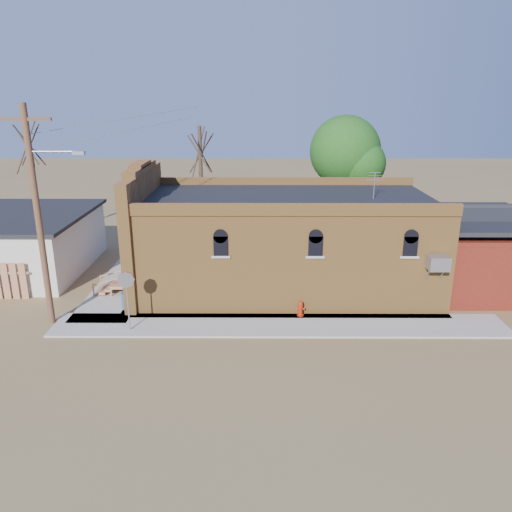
{
  "coord_description": "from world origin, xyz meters",
  "views": [
    {
      "loc": [
        0.59,
        -18.15,
        9.23
      ],
      "look_at": [
        0.49,
        3.08,
        2.4
      ],
      "focal_mm": 35.0,
      "sensor_mm": 36.0,
      "label": 1
    }
  ],
  "objects_px": {
    "utility_pole": "(39,213)",
    "trash_barrel": "(127,301)",
    "fire_hydrant": "(301,308)",
    "stop_sign": "(126,286)",
    "brick_bar": "(280,242)"
  },
  "relations": [
    {
      "from": "utility_pole",
      "to": "stop_sign",
      "type": "relative_size",
      "value": 3.56
    },
    {
      "from": "utility_pole",
      "to": "fire_hydrant",
      "type": "bearing_deg",
      "value": 3.23
    },
    {
      "from": "fire_hydrant",
      "to": "stop_sign",
      "type": "distance_m",
      "value": 7.42
    },
    {
      "from": "fire_hydrant",
      "to": "stop_sign",
      "type": "height_order",
      "value": "stop_sign"
    },
    {
      "from": "brick_bar",
      "to": "fire_hydrant",
      "type": "xyz_separation_m",
      "value": [
        0.79,
        -3.7,
        -1.92
      ]
    },
    {
      "from": "brick_bar",
      "to": "trash_barrel",
      "type": "height_order",
      "value": "brick_bar"
    },
    {
      "from": "fire_hydrant",
      "to": "trash_barrel",
      "type": "bearing_deg",
      "value": -178.16
    },
    {
      "from": "stop_sign",
      "to": "trash_barrel",
      "type": "xyz_separation_m",
      "value": [
        -0.63,
        2.16,
        -1.56
      ]
    },
    {
      "from": "fire_hydrant",
      "to": "stop_sign",
      "type": "relative_size",
      "value": 0.27
    },
    {
      "from": "utility_pole",
      "to": "trash_barrel",
      "type": "bearing_deg",
      "value": 25.07
    },
    {
      "from": "fire_hydrant",
      "to": "utility_pole",
      "type": "bearing_deg",
      "value": -169.51
    },
    {
      "from": "trash_barrel",
      "to": "brick_bar",
      "type": "bearing_deg",
      "value": 23.12
    },
    {
      "from": "brick_bar",
      "to": "utility_pole",
      "type": "bearing_deg",
      "value": -156.31
    },
    {
      "from": "stop_sign",
      "to": "utility_pole",
      "type": "bearing_deg",
      "value": 172.67
    },
    {
      "from": "trash_barrel",
      "to": "utility_pole",
      "type": "bearing_deg",
      "value": -154.93
    }
  ]
}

